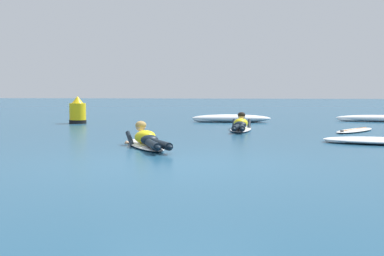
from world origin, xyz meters
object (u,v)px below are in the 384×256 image
(surfer_near, at_px, (147,141))
(drifting_surfboard, at_px, (355,130))
(surfer_far, at_px, (241,126))
(channel_marker_buoy, at_px, (78,113))

(surfer_near, relative_size, drifting_surfboard, 1.12)
(drifting_surfboard, bearing_deg, surfer_near, -134.23)
(surfer_near, relative_size, surfer_far, 0.89)
(surfer_near, distance_m, drifting_surfboard, 6.69)
(surfer_near, distance_m, surfer_far, 5.02)
(surfer_near, bearing_deg, drifting_surfboard, 45.77)
(surfer_near, xyz_separation_m, surfer_far, (1.59, 4.77, -0.01))
(channel_marker_buoy, bearing_deg, surfer_far, -23.69)
(surfer_near, distance_m, channel_marker_buoy, 8.26)
(surfer_far, height_order, drifting_surfboard, surfer_far)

